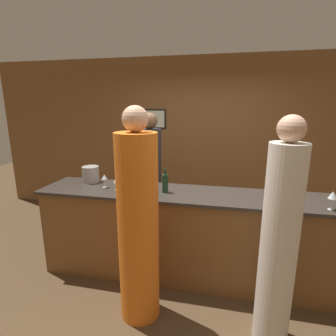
{
  "coord_description": "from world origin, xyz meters",
  "views": [
    {
      "loc": [
        0.36,
        -2.74,
        1.98
      ],
      "look_at": [
        -0.26,
        0.1,
        1.29
      ],
      "focal_mm": 28.0,
      "sensor_mm": 36.0,
      "label": 1
    }
  ],
  "objects_px": {
    "ice_bucket": "(91,174)",
    "wine_bottle_0": "(165,183)",
    "guest_0": "(138,226)",
    "bartender": "(150,184)",
    "guest_1": "(279,243)"
  },
  "relations": [
    {
      "from": "bartender",
      "to": "wine_bottle_0",
      "type": "bearing_deg",
      "value": 117.79
    },
    {
      "from": "wine_bottle_0",
      "to": "ice_bucket",
      "type": "bearing_deg",
      "value": 168.91
    },
    {
      "from": "guest_0",
      "to": "ice_bucket",
      "type": "height_order",
      "value": "guest_0"
    },
    {
      "from": "ice_bucket",
      "to": "guest_1",
      "type": "bearing_deg",
      "value": -22.98
    },
    {
      "from": "wine_bottle_0",
      "to": "guest_0",
      "type": "bearing_deg",
      "value": -99.0
    },
    {
      "from": "guest_0",
      "to": "guest_1",
      "type": "xyz_separation_m",
      "value": [
        1.19,
        -0.04,
        -0.01
      ]
    },
    {
      "from": "guest_0",
      "to": "ice_bucket",
      "type": "bearing_deg",
      "value": 136.95
    },
    {
      "from": "ice_bucket",
      "to": "wine_bottle_0",
      "type": "bearing_deg",
      "value": -11.09
    },
    {
      "from": "bartender",
      "to": "ice_bucket",
      "type": "relative_size",
      "value": 9.1
    },
    {
      "from": "bartender",
      "to": "guest_0",
      "type": "relative_size",
      "value": 0.95
    },
    {
      "from": "bartender",
      "to": "guest_0",
      "type": "distance_m",
      "value": 1.4
    },
    {
      "from": "bartender",
      "to": "guest_1",
      "type": "bearing_deg",
      "value": 136.12
    },
    {
      "from": "bartender",
      "to": "guest_1",
      "type": "xyz_separation_m",
      "value": [
        1.47,
        -1.41,
        0.02
      ]
    },
    {
      "from": "guest_1",
      "to": "ice_bucket",
      "type": "distance_m",
      "value": 2.29
    },
    {
      "from": "bartender",
      "to": "wine_bottle_0",
      "type": "height_order",
      "value": "bartender"
    }
  ]
}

